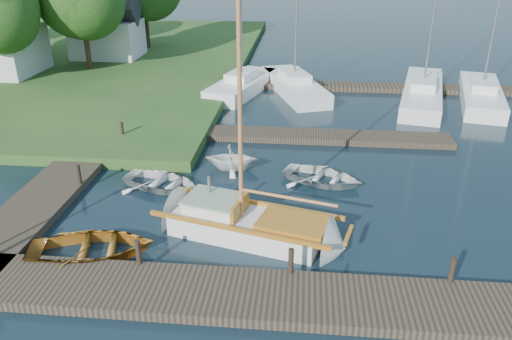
# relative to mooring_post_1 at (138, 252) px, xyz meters

# --- Properties ---
(ground) EXTENTS (160.00, 160.00, 0.00)m
(ground) POSITION_rel_mooring_post_1_xyz_m (3.00, 5.00, -0.70)
(ground) COLOR black
(ground) RESTS_ON ground
(near_dock) EXTENTS (18.00, 2.20, 0.30)m
(near_dock) POSITION_rel_mooring_post_1_xyz_m (3.00, -1.00, -0.55)
(near_dock) COLOR black
(near_dock) RESTS_ON ground
(left_dock) EXTENTS (2.20, 18.00, 0.30)m
(left_dock) POSITION_rel_mooring_post_1_xyz_m (-5.00, 7.00, -0.55)
(left_dock) COLOR black
(left_dock) RESTS_ON ground
(far_dock) EXTENTS (14.00, 1.60, 0.30)m
(far_dock) POSITION_rel_mooring_post_1_xyz_m (5.00, 11.50, -0.55)
(far_dock) COLOR black
(far_dock) RESTS_ON ground
(pontoon) EXTENTS (30.00, 1.60, 0.30)m
(pontoon) POSITION_rel_mooring_post_1_xyz_m (13.00, 21.00, -0.55)
(pontoon) COLOR black
(pontoon) RESTS_ON ground
(mooring_post_1) EXTENTS (0.16, 0.16, 0.80)m
(mooring_post_1) POSITION_rel_mooring_post_1_xyz_m (0.00, 0.00, 0.00)
(mooring_post_1) COLOR black
(mooring_post_1) RESTS_ON near_dock
(mooring_post_2) EXTENTS (0.16, 0.16, 0.80)m
(mooring_post_2) POSITION_rel_mooring_post_1_xyz_m (4.50, 0.00, 0.00)
(mooring_post_2) COLOR black
(mooring_post_2) RESTS_ON near_dock
(mooring_post_3) EXTENTS (0.16, 0.16, 0.80)m
(mooring_post_3) POSITION_rel_mooring_post_1_xyz_m (9.00, 0.00, 0.00)
(mooring_post_3) COLOR black
(mooring_post_3) RESTS_ON near_dock
(mooring_post_4) EXTENTS (0.16, 0.16, 0.80)m
(mooring_post_4) POSITION_rel_mooring_post_1_xyz_m (-4.00, 5.00, 0.00)
(mooring_post_4) COLOR black
(mooring_post_4) RESTS_ON left_dock
(mooring_post_5) EXTENTS (0.16, 0.16, 0.80)m
(mooring_post_5) POSITION_rel_mooring_post_1_xyz_m (-4.00, 10.00, 0.00)
(mooring_post_5) COLOR black
(mooring_post_5) RESTS_ON left_dock
(sailboat) EXTENTS (7.41, 3.76, 9.83)m
(sailboat) POSITION_rel_mooring_post_1_xyz_m (3.12, 2.33, -0.36)
(sailboat) COLOR white
(sailboat) RESTS_ON ground
(dinghy) EXTENTS (4.36, 3.54, 0.80)m
(dinghy) POSITION_rel_mooring_post_1_xyz_m (-1.78, 0.68, -0.30)
(dinghy) COLOR #93641D
(dinghy) RESTS_ON ground
(tender_a) EXTENTS (3.83, 3.21, 0.68)m
(tender_a) POSITION_rel_mooring_post_1_xyz_m (-0.87, 5.55, -0.36)
(tender_a) COLOR white
(tender_a) RESTS_ON ground
(tender_b) EXTENTS (2.34, 2.02, 1.22)m
(tender_b) POSITION_rel_mooring_post_1_xyz_m (1.72, 7.59, -0.09)
(tender_b) COLOR white
(tender_b) RESTS_ON ground
(tender_c) EXTENTS (3.90, 3.36, 0.68)m
(tender_c) POSITION_rel_mooring_post_1_xyz_m (5.58, 6.66, -0.36)
(tender_c) COLOR white
(tender_c) RESTS_ON ground
(marina_boat_0) EXTENTS (4.12, 7.53, 10.63)m
(marina_boat_0) POSITION_rel_mooring_post_1_xyz_m (0.66, 19.45, -0.13)
(marina_boat_0) COLOR white
(marina_boat_0) RESTS_ON ground
(marina_boat_1) EXTENTS (4.80, 8.33, 11.37)m
(marina_boat_1) POSITION_rel_mooring_post_1_xyz_m (4.04, 19.72, -0.13)
(marina_boat_1) COLOR white
(marina_boat_1) RESTS_ON ground
(marina_boat_3) EXTENTS (4.39, 10.23, 13.06)m
(marina_boat_3) POSITION_rel_mooring_post_1_xyz_m (11.99, 18.92, -0.12)
(marina_boat_3) COLOR white
(marina_boat_3) RESTS_ON ground
(marina_boat_4) EXTENTS (4.04, 8.72, 10.69)m
(marina_boat_4) POSITION_rel_mooring_post_1_xyz_m (15.41, 18.68, -0.13)
(marina_boat_4) COLOR white
(marina_boat_4) RESTS_ON ground
(house_c) EXTENTS (5.25, 4.00, 5.28)m
(house_c) POSITION_rel_mooring_post_1_xyz_m (-11.00, 27.00, 1.88)
(house_c) COLOR silver
(house_c) RESTS_ON shore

